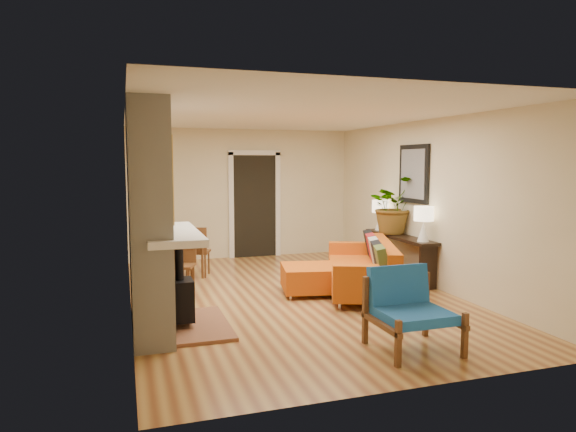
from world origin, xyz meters
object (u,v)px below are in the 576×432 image
at_px(lamp_near, 424,220).
at_px(lamp_far, 380,211).
at_px(blue_chair, 408,305).
at_px(sofa, 366,268).
at_px(dining_table, 185,249).
at_px(houseplant, 393,205).
at_px(ottoman, 310,277).
at_px(console_table, 400,244).

relative_size(lamp_near, lamp_far, 1.00).
bearing_deg(blue_chair, sofa, 74.31).
xyz_separation_m(dining_table, houseplant, (3.45, -0.45, 0.65)).
xyz_separation_m(ottoman, dining_table, (-1.69, 1.15, 0.33)).
bearing_deg(blue_chair, dining_table, 118.07).
bearing_deg(dining_table, console_table, -11.03).
height_order(ottoman, dining_table, dining_table).
bearing_deg(houseplant, ottoman, -158.28).
relative_size(ottoman, lamp_near, 1.76).
distance_m(sofa, ottoman, 0.85).
bearing_deg(blue_chair, houseplant, 63.31).
xyz_separation_m(sofa, console_table, (0.95, 0.67, 0.21)).
bearing_deg(console_table, blue_chair, -118.58).
bearing_deg(houseplant, lamp_far, 88.80).
xyz_separation_m(lamp_near, lamp_far, (0.00, 1.39, 0.00)).
bearing_deg(ottoman, lamp_far, 33.67).
bearing_deg(lamp_near, dining_table, 158.45).
bearing_deg(lamp_far, lamp_near, -90.00).
xyz_separation_m(dining_table, console_table, (3.46, -0.67, 0.01)).
bearing_deg(lamp_near, houseplant, 90.63).
bearing_deg(console_table, ottoman, -164.83).
relative_size(blue_chair, houseplant, 0.86).
distance_m(lamp_near, lamp_far, 1.39).
distance_m(sofa, dining_table, 2.86).
relative_size(sofa, dining_table, 1.41).
distance_m(sofa, console_table, 1.18).
relative_size(ottoman, blue_chair, 1.13).
xyz_separation_m(ottoman, houseplant, (1.76, 0.70, 0.98)).
relative_size(ottoman, dining_table, 0.59).
relative_size(sofa, lamp_far, 4.24).
height_order(lamp_near, lamp_far, same).
relative_size(lamp_near, houseplant, 0.55).
height_order(dining_table, console_table, dining_table).
distance_m(dining_table, console_table, 3.53).
bearing_deg(lamp_far, sofa, -124.69).
bearing_deg(blue_chair, console_table, 61.42).
bearing_deg(console_table, dining_table, 168.97).
height_order(console_table, houseplant, houseplant).
xyz_separation_m(blue_chair, houseplant, (1.56, 3.10, 0.76)).
distance_m(blue_chair, console_table, 3.28).
relative_size(sofa, blue_chair, 2.73).
relative_size(dining_table, lamp_far, 3.01).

